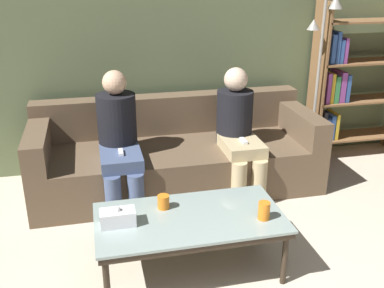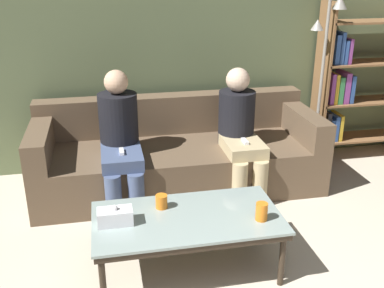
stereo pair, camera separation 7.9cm
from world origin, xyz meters
TOP-DOWN VIEW (x-y plane):
  - wall_back at (0.00, 3.47)m, footprint 12.00×0.06m
  - couch at (0.00, 2.93)m, footprint 2.55×0.94m
  - coffee_table at (-0.16, 1.64)m, footprint 1.22×0.64m
  - cup_near_left at (-0.30, 1.78)m, footprint 0.08×0.08m
  - cup_near_right at (0.30, 1.50)m, footprint 0.08×0.08m
  - tissue_box at (-0.62, 1.64)m, footprint 0.22×0.12m
  - bookshelf at (1.89, 3.24)m, footprint 1.01×0.32m
  - standing_lamp at (1.47, 3.10)m, footprint 0.31×0.26m
  - seated_person_left_end at (-0.52, 2.71)m, footprint 0.33×0.71m
  - seated_person_mid_left at (0.52, 2.71)m, footprint 0.32×0.67m

SIDE VIEW (x-z plane):
  - couch at x=0.00m, z-range -0.10..0.68m
  - coffee_table at x=-0.16m, z-range 0.17..0.58m
  - cup_near_left at x=-0.30m, z-range 0.41..0.51m
  - tissue_box at x=-0.62m, z-range 0.40..0.53m
  - cup_near_right at x=0.30m, z-range 0.41..0.53m
  - seated_person_mid_left at x=0.52m, z-range 0.04..1.14m
  - seated_person_left_end at x=-0.52m, z-range 0.03..1.17m
  - bookshelf at x=1.89m, z-range -0.02..1.59m
  - standing_lamp at x=1.47m, z-range 0.19..1.86m
  - wall_back at x=0.00m, z-range 0.00..2.60m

